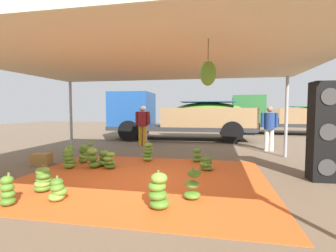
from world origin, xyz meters
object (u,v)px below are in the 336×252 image
object	(u,v)px
banana_bunch_5	(70,155)
worker_1	(269,125)
banana_bunch_12	(91,150)
worker_2	(142,123)
banana_bunch_1	(69,159)
banana_bunch_3	(193,186)
banana_bunch_2	(8,192)
banana_bunch_6	(110,161)
banana_bunch_4	(197,156)
cargo_truck_main	(177,115)
banana_bunch_9	(43,180)
banana_bunch_11	(158,192)
banana_bunch_15	(206,164)
crate_1	(42,159)
banana_bunch_0	(148,152)
worker_0	(143,122)
banana_bunch_13	(84,154)
banana_bunch_10	(58,190)
speaker_stack	(324,132)
cargo_truck_far	(285,115)
banana_bunch_7	(93,159)

from	to	relation	value
banana_bunch_5	worker_1	world-z (taller)	worker_1
banana_bunch_12	worker_2	xyz separation A→B (m)	(0.84, 2.88, 0.73)
worker_1	banana_bunch_1	bearing A→B (deg)	-145.34
banana_bunch_3	banana_bunch_5	world-z (taller)	banana_bunch_5
banana_bunch_2	banana_bunch_6	distance (m)	2.68
banana_bunch_4	cargo_truck_main	bearing A→B (deg)	105.32
banana_bunch_12	banana_bunch_1	bearing A→B (deg)	-83.49
banana_bunch_9	banana_bunch_3	bearing A→B (deg)	3.67
banana_bunch_4	banana_bunch_3	bearing A→B (deg)	-86.98
banana_bunch_11	worker_2	xyz separation A→B (m)	(-2.23, 6.47, 0.70)
banana_bunch_15	crate_1	bearing A→B (deg)	-177.22
banana_bunch_15	banana_bunch_3	bearing A→B (deg)	-94.01
banana_bunch_12	worker_2	world-z (taller)	worker_2
banana_bunch_0	banana_bunch_3	size ratio (longest dim) A/B	1.07
banana_bunch_15	crate_1	world-z (taller)	banana_bunch_15
banana_bunch_9	banana_bunch_15	bearing A→B (deg)	37.31
worker_0	banana_bunch_5	bearing A→B (deg)	-101.96
banana_bunch_5	crate_1	distance (m)	0.78
banana_bunch_12	worker_1	world-z (taller)	worker_1
banana_bunch_2	banana_bunch_15	xyz separation A→B (m)	(3.00, 2.91, -0.06)
banana_bunch_1	banana_bunch_13	world-z (taller)	banana_bunch_13
banana_bunch_0	banana_bunch_4	xyz separation A→B (m)	(1.45, 0.14, -0.07)
banana_bunch_12	worker_1	xyz separation A→B (m)	(5.84, 2.46, 0.72)
banana_bunch_4	worker_1	distance (m)	3.57
banana_bunch_6	crate_1	size ratio (longest dim) A/B	1.06
banana_bunch_10	cargo_truck_main	size ratio (longest dim) A/B	0.06
banana_bunch_2	worker_2	bearing A→B (deg)	88.70
banana_bunch_11	worker_0	xyz separation A→B (m)	(-2.26, 6.68, 0.71)
banana_bunch_10	banana_bunch_11	world-z (taller)	banana_bunch_11
banana_bunch_1	banana_bunch_2	distance (m)	2.53
banana_bunch_1	banana_bunch_13	distance (m)	0.64
banana_bunch_12	cargo_truck_main	size ratio (longest dim) A/B	0.08
banana_bunch_0	banana_bunch_10	bearing A→B (deg)	-99.94
banana_bunch_11	speaker_stack	xyz separation A→B (m)	(3.12, 2.19, 0.79)
cargo_truck_far	worker_0	size ratio (longest dim) A/B	4.23
banana_bunch_11	cargo_truck_main	bearing A→B (deg)	97.32
banana_bunch_12	crate_1	world-z (taller)	banana_bunch_12
banana_bunch_7	speaker_stack	xyz separation A→B (m)	(5.40, -0.06, 0.81)
banana_bunch_7	banana_bunch_0	bearing A→B (deg)	45.65
banana_bunch_4	crate_1	bearing A→B (deg)	-163.84
banana_bunch_12	cargo_truck_main	world-z (taller)	cargo_truck_main
banana_bunch_13	worker_2	bearing A→B (deg)	80.61
banana_bunch_6	worker_0	size ratio (longest dim) A/B	0.29
banana_bunch_5	banana_bunch_9	bearing A→B (deg)	-68.84
banana_bunch_13	banana_bunch_15	size ratio (longest dim) A/B	1.40
cargo_truck_main	banana_bunch_9	bearing A→B (deg)	-97.61
banana_bunch_1	speaker_stack	xyz separation A→B (m)	(6.02, 0.06, 0.81)
banana_bunch_9	banana_bunch_10	size ratio (longest dim) A/B	1.19
banana_bunch_7	banana_bunch_10	xyz separation A→B (m)	(0.55, -2.25, -0.07)
banana_bunch_2	banana_bunch_6	xyz separation A→B (m)	(0.55, 2.63, -0.02)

